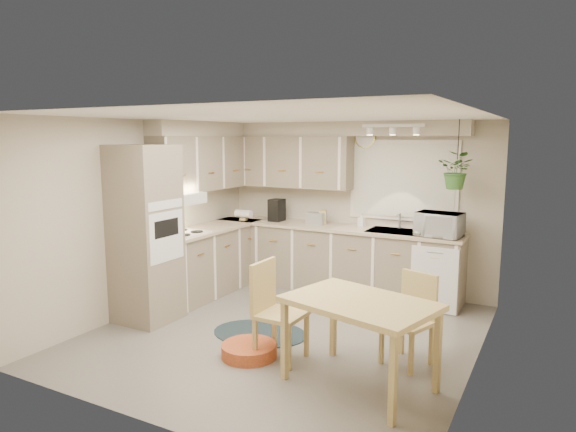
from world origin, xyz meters
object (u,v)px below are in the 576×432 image
at_px(dining_table, 359,343).
at_px(microwave, 439,222).
at_px(braided_rug, 260,333).
at_px(chair_back, 407,320).
at_px(chair_left, 281,312).
at_px(pet_bed, 249,350).

relative_size(dining_table, microwave, 2.26).
bearing_deg(braided_rug, microwave, 49.84).
xyz_separation_m(chair_back, braided_rug, (-1.66, -0.00, -0.44)).
distance_m(dining_table, chair_left, 0.89).
distance_m(chair_left, microwave, 2.59).
distance_m(chair_left, pet_bed, 0.53).
height_order(chair_left, microwave, microwave).
height_order(chair_back, microwave, microwave).
xyz_separation_m(chair_left, pet_bed, (-0.31, -0.11, -0.42)).
height_order(dining_table, chair_back, chair_back).
bearing_deg(microwave, braided_rug, -123.51).
xyz_separation_m(dining_table, braided_rug, (-1.40, 0.63, -0.39)).
bearing_deg(chair_left, braided_rug, -130.38).
bearing_deg(pet_bed, braided_rug, 111.23).
height_order(dining_table, pet_bed, dining_table).
xyz_separation_m(dining_table, microwave, (0.14, 2.46, 0.73)).
bearing_deg(pet_bed, microwave, 61.25).
distance_m(chair_back, pet_bed, 1.59).
bearing_deg(pet_bed, chair_left, 19.29).
relative_size(dining_table, chair_back, 1.41).
distance_m(braided_rug, pet_bed, 0.62).
bearing_deg(dining_table, pet_bed, 177.35).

